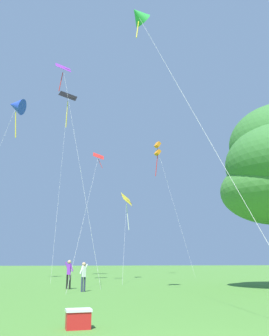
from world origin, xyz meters
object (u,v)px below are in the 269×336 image
object	(u,v)px
kite_yellow_diamond	(127,206)
kite_black_large	(67,104)
kite_red_high	(97,163)
kite_blue_delta	(16,106)
picnic_cooler	(78,319)
person_foreground_watcher	(84,274)
kite_green_small	(139,15)
kite_purple_streamer	(64,76)
kite_orange_box	(158,150)
person_far_back	(69,272)

from	to	relation	value
kite_yellow_diamond	kite_black_large	distance (m)	15.93
kite_black_large	kite_red_high	bearing A→B (deg)	-78.53
kite_blue_delta	kite_red_high	size ratio (longest dim) A/B	1.47
kite_blue_delta	kite_red_high	bearing A→B (deg)	-32.28
picnic_cooler	person_foreground_watcher	bearing A→B (deg)	81.53
kite_blue_delta	kite_black_large	distance (m)	8.72
kite_blue_delta	person_foreground_watcher	xyz separation A→B (m)	(5.41, -14.34, -15.82)
kite_green_small	kite_purple_streamer	world-z (taller)	kite_purple_streamer
kite_red_high	kite_purple_streamer	bearing A→B (deg)	-155.96
kite_black_large	picnic_cooler	xyz separation A→B (m)	(-1.62, -30.73, -20.12)
kite_blue_delta	kite_orange_box	bearing A→B (deg)	27.31
kite_orange_box	person_far_back	size ratio (longest dim) A/B	10.99
kite_yellow_diamond	kite_purple_streamer	distance (m)	13.83
kite_yellow_diamond	person_far_back	xyz separation A→B (m)	(-6.62, -11.75, -5.99)
kite_yellow_diamond	kite_black_large	world-z (taller)	kite_black_large
kite_orange_box	kite_green_small	distance (m)	29.43
picnic_cooler	kite_blue_delta	bearing A→B (deg)	98.72
kite_purple_streamer	kite_orange_box	bearing A→B (deg)	47.82
kite_black_large	person_foreground_watcher	distance (m)	27.96
kite_black_large	kite_green_small	bearing A→B (deg)	-84.86
kite_orange_box	kite_black_large	world-z (taller)	kite_black_large
picnic_cooler	person_far_back	bearing A→B (deg)	85.48
kite_black_large	kite_purple_streamer	bearing A→B (deg)	-96.18
kite_purple_streamer	kite_yellow_diamond	bearing A→B (deg)	38.63
kite_green_small	kite_red_high	xyz separation A→B (m)	(0.04, 12.85, -5.22)
kite_orange_box	kite_blue_delta	bearing A→B (deg)	-152.69
kite_purple_streamer	person_far_back	distance (m)	17.23
kite_green_small	kite_red_high	size ratio (longest dim) A/B	1.33
kite_blue_delta	kite_green_small	distance (m)	19.26
kite_orange_box	kite_blue_delta	xyz separation A→B (m)	(-18.57, -9.59, -0.14)
kite_blue_delta	picnic_cooler	world-z (taller)	kite_blue_delta
kite_orange_box	kite_green_small	size ratio (longest dim) A/B	1.13
kite_purple_streamer	picnic_cooler	xyz separation A→B (m)	(-0.31, -18.63, -16.94)
kite_yellow_diamond	kite_red_high	distance (m)	6.54
kite_orange_box	person_far_back	xyz separation A→B (m)	(-13.74, -21.84, -15.89)
kite_green_small	kite_black_large	world-z (taller)	kite_black_large
kite_yellow_diamond	person_foreground_watcher	xyz separation A→B (m)	(-6.04, -13.85, -6.07)
kite_blue_delta	person_far_back	size ratio (longest dim) A/B	10.78
kite_yellow_diamond	kite_green_small	bearing A→B (deg)	-102.80
person_foreground_watcher	person_far_back	bearing A→B (deg)	105.37
kite_black_large	person_foreground_watcher	bearing A→B (deg)	-90.11
kite_purple_streamer	kite_red_high	world-z (taller)	kite_purple_streamer
kite_yellow_diamond	kite_black_large	bearing A→B (deg)	133.82
kite_purple_streamer	kite_red_high	xyz separation A→B (m)	(3.45, 1.54, -7.13)
kite_green_small	person_foreground_watcher	bearing A→B (deg)	122.99
kite_orange_box	kite_purple_streamer	distance (m)	21.49
person_foreground_watcher	picnic_cooler	size ratio (longest dim) A/B	2.53
kite_purple_streamer	person_far_back	xyz separation A→B (m)	(0.69, -5.91, -16.17)
kite_black_large	kite_orange_box	bearing A→B (deg)	16.26
person_foreground_watcher	person_far_back	distance (m)	2.18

